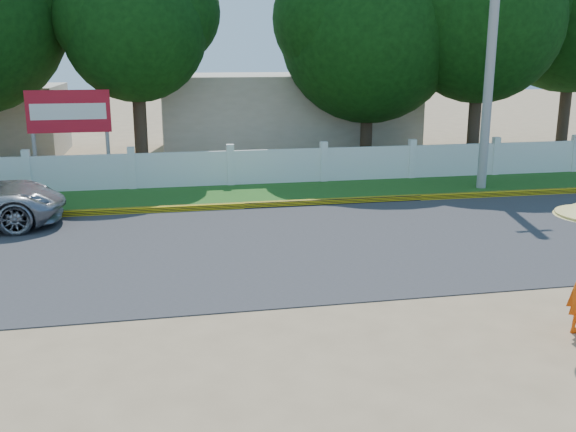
% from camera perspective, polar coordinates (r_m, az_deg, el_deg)
% --- Properties ---
extents(ground, '(120.00, 120.00, 0.00)m').
position_cam_1_polar(ground, '(9.68, 2.35, -10.37)').
color(ground, '#9E8460').
rests_on(ground, ground).
extents(road, '(60.00, 7.00, 0.02)m').
position_cam_1_polar(road, '(13.81, -2.03, -2.68)').
color(road, '#38383A').
rests_on(road, ground).
extents(grass_verge, '(60.00, 3.50, 0.03)m').
position_cam_1_polar(grass_verge, '(18.85, -4.61, 1.90)').
color(grass_verge, '#2D601E').
rests_on(grass_verge, ground).
extents(curb, '(40.00, 0.18, 0.16)m').
position_cam_1_polar(curb, '(17.19, -3.95, 0.93)').
color(curb, yellow).
rests_on(curb, ground).
extents(fence, '(40.00, 0.10, 1.10)m').
position_cam_1_polar(fence, '(20.16, -5.13, 4.25)').
color(fence, silver).
rests_on(fence, ground).
extents(building_near, '(10.00, 6.00, 3.20)m').
position_cam_1_polar(building_near, '(27.14, -0.40, 9.11)').
color(building_near, '#B7AD99').
rests_on(building_near, ground).
extents(utility_pole, '(0.28, 0.28, 7.73)m').
position_cam_1_polar(utility_pole, '(20.20, 17.56, 13.15)').
color(utility_pole, gray).
rests_on(utility_pole, ground).
extents(billboard, '(2.50, 0.13, 2.95)m').
position_cam_1_polar(billboard, '(21.10, -18.89, 8.36)').
color(billboard, gray).
rests_on(billboard, ground).
extents(tree_row, '(33.86, 7.86, 9.63)m').
position_cam_1_polar(tree_row, '(22.97, 0.28, 17.23)').
color(tree_row, '#473828').
rests_on(tree_row, ground).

